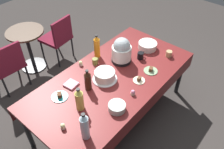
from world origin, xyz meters
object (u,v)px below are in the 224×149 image
object	(u,v)px
dessert_plate_cream	(139,80)
soda_bottle_orange_juice	(97,47)
cupcake_cocoa	(63,126)
dessert_plate_white	(123,44)
cupcake_lemon	(81,63)
soda_bottle_ginger_ale	(79,99)
potluck_table	(112,81)
ceramic_snack_bowl	(148,46)
cupcake_rose	(133,93)
soda_bottle_cola	(88,80)
soda_bottle_water	(85,127)
coffee_mug_tan	(169,54)
dessert_plate_teal	(60,96)
frosted_layer_cake	(105,76)
glass_salad_bowl	(117,107)
slow_cooker	(122,51)
maroon_chair_left	(8,64)
dessert_plate_sage	(151,70)
coffee_mug_black	(141,56)
coffee_mug_olive	(95,61)
maroon_chair_right	(58,36)
round_cafe_table	(28,43)

from	to	relation	value
dessert_plate_cream	soda_bottle_orange_juice	bearing A→B (deg)	87.63
cupcake_cocoa	dessert_plate_white	bearing A→B (deg)	16.13
cupcake_cocoa	cupcake_lemon	size ratio (longest dim) A/B	1.00
soda_bottle_ginger_ale	potluck_table	bearing A→B (deg)	5.00
ceramic_snack_bowl	cupcake_rose	bearing A→B (deg)	-156.37
soda_bottle_cola	soda_bottle_orange_juice	world-z (taller)	soda_bottle_orange_juice
dessert_plate_white	soda_bottle_water	size ratio (longest dim) A/B	0.53
soda_bottle_orange_juice	coffee_mug_tan	distance (m)	0.98
dessert_plate_cream	cupcake_cocoa	xyz separation A→B (m)	(-1.04, 0.18, 0.02)
ceramic_snack_bowl	dessert_plate_teal	bearing A→B (deg)	170.75
frosted_layer_cake	dessert_plate_teal	world-z (taller)	frosted_layer_cake
dessert_plate_cream	soda_bottle_cola	xyz separation A→B (m)	(-0.49, 0.37, 0.12)
glass_salad_bowl	dessert_plate_cream	distance (m)	0.52
dessert_plate_white	cupcake_cocoa	distance (m)	1.57
slow_cooker	cupcake_lemon	size ratio (longest dim) A/B	5.16
cupcake_cocoa	slow_cooker	bearing A→B (deg)	10.49
dessert_plate_white	maroon_chair_left	bearing A→B (deg)	134.13
dessert_plate_sage	cupcake_cocoa	bearing A→B (deg)	171.60
cupcake_cocoa	maroon_chair_left	bearing A→B (deg)	79.10
soda_bottle_orange_juice	coffee_mug_black	size ratio (longest dim) A/B	2.68
potluck_table	cupcake_lemon	world-z (taller)	cupcake_lemon
cupcake_cocoa	dessert_plate_sage	bearing A→B (deg)	-8.40
slow_cooker	dessert_plate_cream	xyz separation A→B (m)	(-0.16, -0.40, -0.15)
potluck_table	glass_salad_bowl	distance (m)	0.51
cupcake_rose	coffee_mug_olive	distance (m)	0.71
maroon_chair_left	dessert_plate_white	bearing A→B (deg)	-45.87
potluck_table	maroon_chair_right	world-z (taller)	maroon_chair_right
soda_bottle_orange_juice	maroon_chair_left	world-z (taller)	soda_bottle_orange_juice
coffee_mug_black	slow_cooker	bearing A→B (deg)	141.10
dessert_plate_white	dessert_plate_cream	distance (m)	0.77
dessert_plate_white	soda_bottle_ginger_ale	bearing A→B (deg)	-162.60
coffee_mug_tan	ceramic_snack_bowl	bearing A→B (deg)	96.20
potluck_table	dessert_plate_cream	world-z (taller)	dessert_plate_cream
cupcake_rose	maroon_chair_right	size ratio (longest dim) A/B	0.08
coffee_mug_tan	glass_salad_bowl	bearing A→B (deg)	-177.61
glass_salad_bowl	dessert_plate_teal	world-z (taller)	glass_salad_bowl
cupcake_lemon	soda_bottle_orange_juice	bearing A→B (deg)	-6.98
coffee_mug_tan	dessert_plate_teal	bearing A→B (deg)	159.07
slow_cooker	soda_bottle_orange_juice	size ratio (longest dim) A/B	1.03
dessert_plate_cream	maroon_chair_right	size ratio (longest dim) A/B	0.17
cupcake_cocoa	maroon_chair_left	size ratio (longest dim) A/B	0.08
maroon_chair_left	round_cafe_table	bearing A→B (deg)	24.03
soda_bottle_cola	coffee_mug_tan	world-z (taller)	soda_bottle_cola
round_cafe_table	soda_bottle_orange_juice	bearing A→B (deg)	-79.67
potluck_table	soda_bottle_water	distance (m)	0.90
ceramic_snack_bowl	dessert_plate_teal	world-z (taller)	ceramic_snack_bowl
dessert_plate_sage	dessert_plate_cream	xyz separation A→B (m)	(-0.24, 0.01, 0.00)
soda_bottle_cola	cupcake_cocoa	bearing A→B (deg)	-160.82
potluck_table	frosted_layer_cake	size ratio (longest dim) A/B	7.30
glass_salad_bowl	soda_bottle_ginger_ale	xyz separation A→B (m)	(-0.24, 0.31, 0.10)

